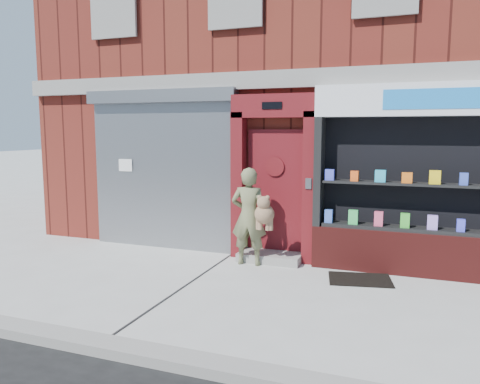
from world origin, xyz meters
The scene contains 8 objects.
ground centered at (0.00, 0.00, 0.00)m, with size 80.00×80.00×0.00m, color #9E9E99.
curb centered at (0.00, -2.15, 0.06)m, with size 60.00×0.30×0.12m, color gray.
building centered at (0.00, 5.99, 4.00)m, with size 12.00×8.16×8.00m.
shutter_bay centered at (-3.00, 1.93, 1.72)m, with size 3.10×0.30×3.04m.
red_door_bay centered at (-0.75, 1.86, 1.46)m, with size 1.52×0.58×2.90m.
pharmacy_bay centered at (1.75, 1.81, 1.37)m, with size 3.50×0.41×3.00m.
woman centered at (-1.01, 1.38, 0.85)m, with size 0.82×0.57×1.67m.
doormat centered at (0.84, 1.17, 0.01)m, with size 0.94×0.65×0.02m, color black.
Camera 1 is at (1.53, -5.97, 2.29)m, focal length 35.00 mm.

